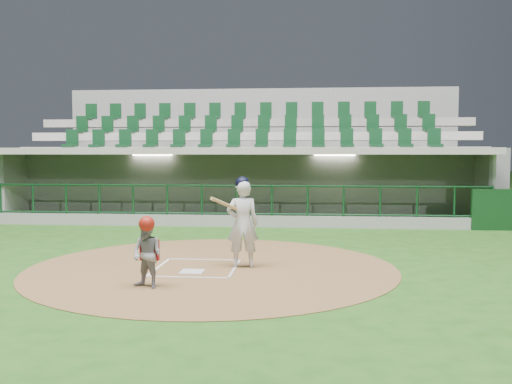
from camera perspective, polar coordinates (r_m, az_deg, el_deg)
ground at (r=11.55m, az=-5.69°, el=-7.32°), size 120.00×120.00×0.00m
dirt_circle at (r=11.30m, az=-4.38°, el=-7.53°), size 7.20×7.20×0.01m
home_plate at (r=10.87m, az=-6.40°, el=-7.92°), size 0.43×0.43×0.02m
batter_box_chalk at (r=11.26m, az=-5.98°, el=-7.53°), size 1.55×1.80×0.01m
dugout_structure at (r=19.09m, az=-0.74°, el=0.10°), size 16.40×3.70×3.00m
seating_deck at (r=22.15m, az=-0.34°, el=1.83°), size 17.00×6.72×5.15m
batter at (r=11.15m, az=-1.37°, el=-3.00°), size 0.88×0.90×1.78m
catcher at (r=9.67m, az=-10.83°, el=-5.94°), size 0.67×0.60×1.20m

